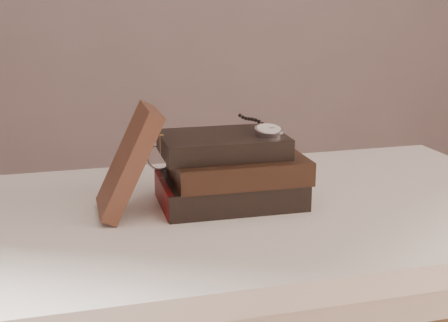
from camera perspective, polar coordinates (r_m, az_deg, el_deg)
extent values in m
cube|color=white|center=(1.08, 3.76, -4.89)|extent=(1.00, 0.60, 0.04)
cube|color=white|center=(1.11, 3.71, -7.80)|extent=(0.88, 0.49, 0.08)
cylinder|color=white|center=(1.63, 16.05, -12.74)|extent=(0.05, 0.05, 0.71)
cube|color=black|center=(1.07, 0.52, -2.68)|extent=(0.24, 0.17, 0.04)
cube|color=beige|center=(1.07, 0.67, -2.66)|extent=(0.23, 0.16, 0.03)
cube|color=gold|center=(1.07, -5.84, -2.74)|extent=(0.01, 0.01, 0.05)
cube|color=#6B090A|center=(1.05, -5.59, -3.14)|extent=(0.01, 0.15, 0.05)
cube|color=black|center=(1.06, 1.26, -0.58)|extent=(0.23, 0.16, 0.04)
cube|color=beige|center=(1.06, 1.41, -0.56)|extent=(0.22, 0.15, 0.03)
cube|color=gold|center=(1.06, -4.78, -0.64)|extent=(0.01, 0.01, 0.04)
cube|color=black|center=(1.06, -0.13, 1.54)|extent=(0.21, 0.15, 0.03)
cube|color=beige|center=(1.06, 0.03, 1.55)|extent=(0.21, 0.14, 0.03)
cube|color=gold|center=(1.06, -5.75, 1.49)|extent=(0.01, 0.01, 0.04)
cube|color=#3D2017|center=(1.01, -8.76, -0.02)|extent=(0.11, 0.12, 0.18)
cylinder|color=silver|center=(1.05, 4.15, 2.76)|extent=(0.05, 0.05, 0.02)
cylinder|color=white|center=(1.05, 4.16, 2.99)|extent=(0.04, 0.04, 0.01)
torus|color=silver|center=(1.05, 4.16, 2.97)|extent=(0.05, 0.05, 0.01)
cylinder|color=silver|center=(1.08, 3.68, 3.08)|extent=(0.01, 0.01, 0.01)
cube|color=black|center=(1.05, 4.06, 3.11)|extent=(0.00, 0.01, 0.00)
cube|color=black|center=(1.05, 4.42, 3.06)|extent=(0.01, 0.00, 0.00)
sphere|color=black|center=(1.08, 3.54, 3.45)|extent=(0.01, 0.01, 0.01)
sphere|color=black|center=(1.09, 3.23, 3.65)|extent=(0.01, 0.01, 0.01)
sphere|color=black|center=(1.10, 2.93, 3.79)|extent=(0.01, 0.01, 0.01)
sphere|color=black|center=(1.11, 2.63, 3.86)|extent=(0.01, 0.01, 0.01)
sphere|color=black|center=(1.12, 2.33, 3.89)|extent=(0.01, 0.01, 0.01)
sphere|color=black|center=(1.14, 2.04, 3.94)|extent=(0.01, 0.01, 0.01)
sphere|color=black|center=(1.15, 1.76, 4.06)|extent=(0.01, 0.01, 0.01)
sphere|color=black|center=(1.16, 1.48, 4.23)|extent=(0.01, 0.01, 0.01)
torus|color=silver|center=(1.11, -5.98, 0.34)|extent=(0.05, 0.02, 0.05)
torus|color=silver|center=(1.12, -3.36, 0.51)|extent=(0.05, 0.02, 0.05)
cylinder|color=silver|center=(1.11, -4.67, 0.58)|extent=(0.01, 0.00, 0.00)
cylinder|color=silver|center=(1.16, -7.43, 0.66)|extent=(0.01, 0.11, 0.03)
cylinder|color=silver|center=(1.17, -2.81, 0.95)|extent=(0.01, 0.11, 0.03)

